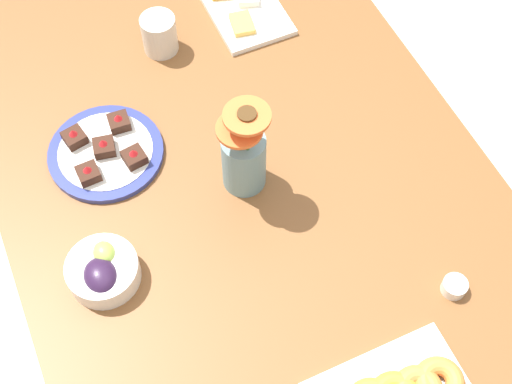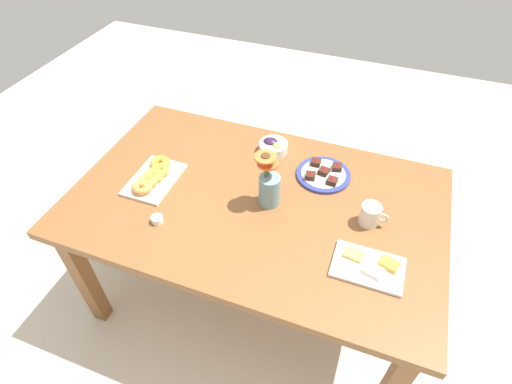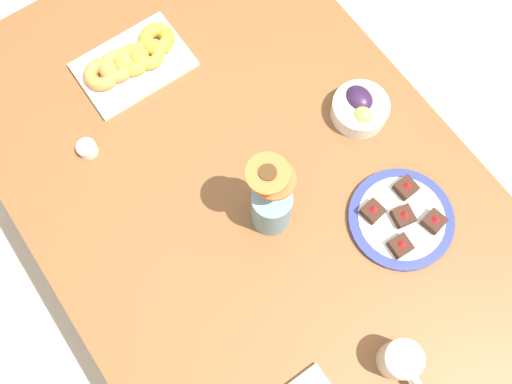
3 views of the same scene
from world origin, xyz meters
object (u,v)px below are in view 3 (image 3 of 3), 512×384
object	(u,v)px
coffee_mug	(400,361)
dessert_plate	(401,218)
flower_vase	(271,205)
grape_bowl	(360,108)
jam_cup_honey	(87,148)
dining_table	(256,208)
croissant_platter	(132,61)

from	to	relation	value
coffee_mug	dessert_plate	xyz separation A→B (m)	(-0.24, 0.21, -0.04)
flower_vase	grape_bowl	bearing A→B (deg)	105.45
jam_cup_honey	flower_vase	size ratio (longest dim) A/B	0.19
dessert_plate	dining_table	bearing A→B (deg)	-134.27
dining_table	grape_bowl	world-z (taller)	grape_bowl
croissant_platter	dining_table	bearing A→B (deg)	6.13
croissant_platter	dessert_plate	bearing A→B (deg)	22.52
dining_table	jam_cup_honey	world-z (taller)	jam_cup_honey
dessert_plate	croissant_platter	bearing A→B (deg)	-157.48
croissant_platter	flower_vase	bearing A→B (deg)	5.40
grape_bowl	croissant_platter	distance (m)	0.59
jam_cup_honey	croissant_platter	bearing A→B (deg)	123.66
dessert_plate	coffee_mug	bearing A→B (deg)	-41.76
coffee_mug	flower_vase	bearing A→B (deg)	-175.70
grape_bowl	dessert_plate	distance (m)	0.29
coffee_mug	grape_bowl	bearing A→B (deg)	149.33
flower_vase	croissant_platter	bearing A→B (deg)	-174.60
dining_table	croissant_platter	size ratio (longest dim) A/B	5.64
coffee_mug	jam_cup_honey	bearing A→B (deg)	-159.94
jam_cup_honey	dessert_plate	world-z (taller)	dessert_plate
dining_table	dessert_plate	xyz separation A→B (m)	(0.24, 0.25, 0.10)
dessert_plate	flower_vase	distance (m)	0.32
dining_table	coffee_mug	size ratio (longest dim) A/B	13.74
flower_vase	coffee_mug	bearing A→B (deg)	4.30
dining_table	coffee_mug	distance (m)	0.50
dining_table	croissant_platter	distance (m)	0.49
grape_bowl	jam_cup_honey	distance (m)	0.67
coffee_mug	dessert_plate	distance (m)	0.32
jam_cup_honey	coffee_mug	bearing A→B (deg)	20.06
grape_bowl	croissant_platter	world-z (taller)	grape_bowl
dining_table	flower_vase	distance (m)	0.18
grape_bowl	coffee_mug	bearing A→B (deg)	-30.67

